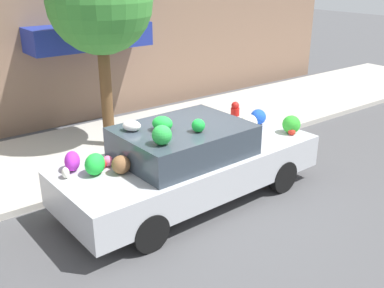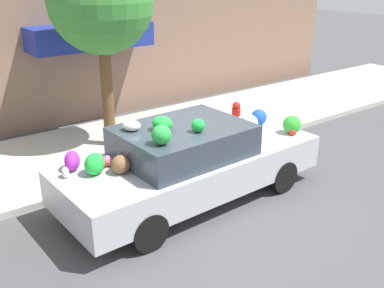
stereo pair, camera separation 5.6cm
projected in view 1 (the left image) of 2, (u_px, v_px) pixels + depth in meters
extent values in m
plane|color=#4C4C4F|center=(189.00, 196.00, 7.78)|extent=(60.00, 60.00, 0.00)
cube|color=#B2ADA3|center=(114.00, 146.00, 9.75)|extent=(24.00, 3.20, 0.12)
cube|color=#846651|center=(61.00, 13.00, 10.45)|extent=(18.00, 0.30, 5.33)
cube|color=navy|center=(90.00, 37.00, 10.41)|extent=(2.88, 0.90, 0.55)
cylinder|color=brown|center=(106.00, 94.00, 9.27)|extent=(0.24, 0.24, 2.24)
sphere|color=#388433|center=(100.00, 1.00, 8.59)|extent=(2.05, 2.05, 2.05)
cylinder|color=red|center=(235.00, 119.00, 10.37)|extent=(0.20, 0.20, 0.55)
sphere|color=red|center=(235.00, 106.00, 10.25)|extent=(0.18, 0.18, 0.18)
cube|color=#B7BABF|center=(192.00, 168.00, 7.49)|extent=(4.57, 1.88, 0.57)
cube|color=#333D47|center=(183.00, 141.00, 7.19)|extent=(2.08, 1.59, 0.49)
cylinder|color=black|center=(221.00, 149.00, 8.98)|extent=(0.58, 0.20, 0.57)
cylinder|color=black|center=(282.00, 176.00, 7.85)|extent=(0.58, 0.20, 0.57)
cylinder|color=black|center=(95.00, 191.00, 7.35)|extent=(0.58, 0.20, 0.57)
cylinder|color=black|center=(150.00, 232.00, 6.21)|extent=(0.58, 0.20, 0.57)
ellipsoid|color=white|center=(249.00, 123.00, 8.28)|extent=(0.38, 0.39, 0.32)
sphere|color=blue|center=(258.00, 117.00, 8.63)|extent=(0.36, 0.36, 0.30)
ellipsoid|color=white|center=(65.00, 173.00, 6.47)|extent=(0.15, 0.18, 0.16)
ellipsoid|color=#B12AC0|center=(72.00, 161.00, 6.69)|extent=(0.36, 0.41, 0.30)
sphere|color=pink|center=(244.00, 138.00, 7.73)|extent=(0.21, 0.21, 0.18)
sphere|color=green|center=(162.00, 135.00, 6.34)|extent=(0.39, 0.39, 0.29)
sphere|color=red|center=(102.00, 164.00, 6.78)|extent=(0.19, 0.19, 0.14)
sphere|color=white|center=(257.00, 136.00, 7.82)|extent=(0.22, 0.22, 0.17)
sphere|color=green|center=(198.00, 126.00, 6.84)|extent=(0.27, 0.27, 0.21)
ellipsoid|color=green|center=(162.00, 124.00, 6.89)|extent=(0.37, 0.40, 0.23)
ellipsoid|color=white|center=(132.00, 126.00, 6.89)|extent=(0.35, 0.37, 0.16)
sphere|color=brown|center=(121.00, 165.00, 6.59)|extent=(0.39, 0.39, 0.28)
ellipsoid|color=green|center=(95.00, 164.00, 6.55)|extent=(0.45, 0.44, 0.32)
sphere|color=green|center=(291.00, 124.00, 8.17)|extent=(0.45, 0.45, 0.33)
sphere|color=red|center=(292.00, 131.00, 8.11)|extent=(0.20, 0.20, 0.14)
sphere|color=pink|center=(108.00, 161.00, 6.85)|extent=(0.24, 0.24, 0.17)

